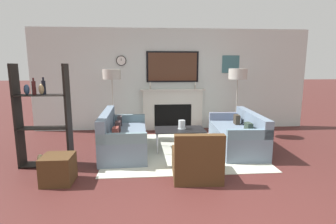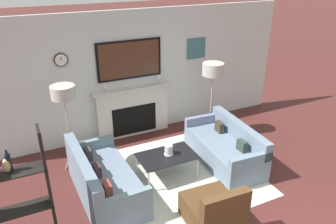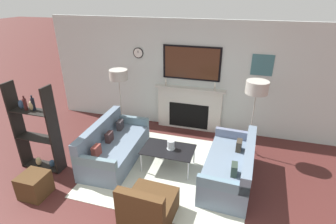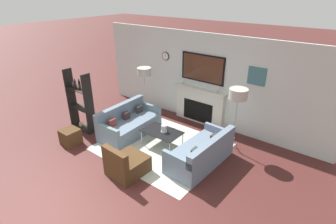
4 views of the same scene
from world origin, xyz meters
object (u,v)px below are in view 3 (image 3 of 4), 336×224
Objects in this scene: coffee_table at (168,150)px; floor_lamp_right at (257,88)px; floor_lamp_left at (119,76)px; hurricane_candle at (171,145)px; shelf_unit at (36,131)px; ottoman at (34,185)px; couch_left at (114,147)px; couch_right at (231,168)px; armchair at (148,208)px.

floor_lamp_right reaches higher than coffee_table.
floor_lamp_right is (3.00, 0.00, 0.01)m from floor_lamp_left.
coffee_table is 5.59× the size of hurricane_candle.
shelf_unit is 4.02× the size of ottoman.
couch_left is at bearing -177.86° from coffee_table.
ottoman is (-2.04, -1.43, -0.31)m from hurricane_candle.
floor_lamp_right is 4.46m from ottoman.
couch_left is at bearing 59.01° from ottoman.
couch_right is 1.20m from hurricane_candle.
floor_lamp_right reaches higher than armchair.
ottoman is at bearing -145.65° from floor_lamp_right.
hurricane_candle is 0.11× the size of floor_lamp_right.
coffee_table is at bearing -34.13° from floor_lamp_left.
floor_lamp_right is at bearing 33.29° from hurricane_candle.
floor_lamp_left reaches higher than coffee_table.
couch_left is 1.81× the size of coffee_table.
ottoman is at bearing -179.26° from armchair.
armchair is at bearing -56.65° from floor_lamp_left.
armchair is 3.05m from floor_lamp_right.
floor_lamp_left is (-1.47, 1.00, 1.10)m from coffee_table.
shelf_unit is at bearing 121.30° from ottoman.
couch_left is at bearing -158.90° from floor_lamp_right.
shelf_unit is at bearing -170.00° from couch_right.
ottoman is (-3.52, -2.41, -1.30)m from floor_lamp_right.
ottoman is at bearing -144.78° from coffee_table.
floor_lamp_right reaches higher than hurricane_candle.
couch_left is 1.84m from armchair.
hurricane_candle is 2.51m from ottoman.
couch_right is at bearing 23.00° from ottoman.
hurricane_candle is at bearing 176.56° from couch_right.
shelf_unit is (-3.96, -1.69, -0.69)m from floor_lamp_right.
ottoman is at bearing -157.00° from couch_right.
coffee_table is 2.13m from floor_lamp_right.
ottoman is at bearing -102.20° from floor_lamp_left.
ottoman is at bearing -120.99° from couch_left.
floor_lamp_right reaches higher than couch_right.
armchair is 0.50× the size of floor_lamp_left.
coffee_table is 0.61× the size of floor_lamp_left.
armchair is 4.59× the size of hurricane_candle.
floor_lamp_left is 3.00m from floor_lamp_right.
armchair is at bearing -130.10° from couch_right.
floor_lamp_right is 3.80× the size of ottoman.
hurricane_candle is 2.60m from shelf_unit.
coffee_table is 0.61× the size of floor_lamp_right.
coffee_table is (1.17, 0.04, 0.12)m from couch_left.
floor_lamp_right is (0.31, 1.04, 1.23)m from couch_right.
shelf_unit is (-2.52, 0.69, 0.58)m from armchair.
couch_right is at bearing 49.90° from armchair.
shelf_unit is at bearing -164.21° from coffee_table.
armchair is 1.39m from coffee_table.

